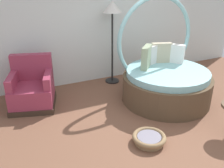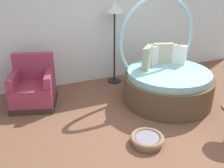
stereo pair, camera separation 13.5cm
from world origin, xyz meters
The scene contains 6 objects.
ground_plane centered at (0.00, 0.00, -0.01)m, with size 8.00×8.00×0.02m, color brown.
back_wall centered at (0.00, 2.47, 1.45)m, with size 8.00×0.12×2.91m, color silver.
round_daybed centered at (0.72, 0.89, 0.42)m, with size 1.72×1.72×1.99m.
red_armchair centered at (-1.70, 1.73, 0.33)m, with size 0.99×0.99×0.94m.
pet_basket centered at (-0.33, -0.22, 0.07)m, with size 0.51×0.51×0.13m.
floor_lamp centered at (0.16, 2.12, 1.53)m, with size 0.40×0.40×1.82m.
Camera 2 is at (-1.99, -2.80, 2.32)m, focal length 39.73 mm.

